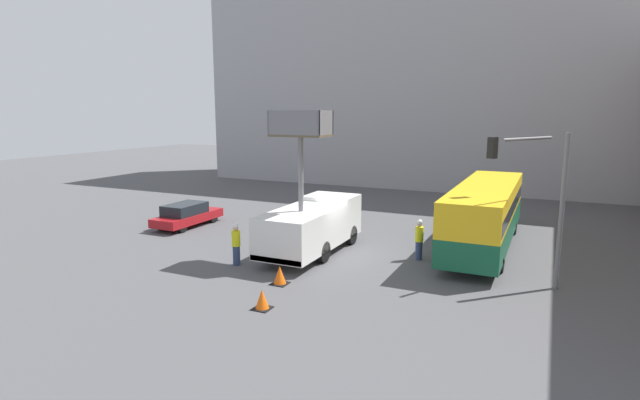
# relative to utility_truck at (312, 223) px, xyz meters

# --- Properties ---
(ground_plane) EXTENTS (120.00, 120.00, 0.00)m
(ground_plane) POSITION_rel_utility_truck_xyz_m (0.90, 0.22, -1.52)
(ground_plane) COLOR #4C4C4F
(building_backdrop_far) EXTENTS (44.00, 10.00, 20.12)m
(building_backdrop_far) POSITION_rel_utility_truck_xyz_m (0.90, 25.95, 8.54)
(building_backdrop_far) COLOR #9E9EA3
(building_backdrop_far) RESTS_ON ground_plane
(utility_truck) EXTENTS (2.53, 6.88, 6.81)m
(utility_truck) POSITION_rel_utility_truck_xyz_m (0.00, 0.00, 0.00)
(utility_truck) COLOR silver
(utility_truck) RESTS_ON ground_plane
(city_bus) EXTENTS (2.60, 11.87, 3.20)m
(city_bus) POSITION_rel_utility_truck_xyz_m (7.38, 4.57, 0.37)
(city_bus) COLOR #145638
(city_bus) RESTS_ON ground_plane
(traffic_light_pole) EXTENTS (3.10, 2.85, 6.00)m
(traffic_light_pole) POSITION_rel_utility_truck_xyz_m (9.66, 0.24, 2.54)
(traffic_light_pole) COLOR slate
(traffic_light_pole) RESTS_ON ground_plane
(road_worker_near_truck) EXTENTS (0.38, 0.38, 1.91)m
(road_worker_near_truck) POSITION_rel_utility_truck_xyz_m (-2.23, -3.07, -0.55)
(road_worker_near_truck) COLOR navy
(road_worker_near_truck) RESTS_ON ground_plane
(road_worker_directing) EXTENTS (0.38, 0.38, 1.90)m
(road_worker_directing) POSITION_rel_utility_truck_xyz_m (4.93, 1.18, -0.56)
(road_worker_directing) COLOR navy
(road_worker_directing) RESTS_ON ground_plane
(traffic_cone_near_truck) EXTENTS (0.65, 0.65, 0.74)m
(traffic_cone_near_truck) POSITION_rel_utility_truck_xyz_m (0.76, -4.43, -1.17)
(traffic_cone_near_truck) COLOR black
(traffic_cone_near_truck) RESTS_ON ground_plane
(traffic_cone_mid_road) EXTENTS (0.62, 0.62, 0.71)m
(traffic_cone_mid_road) POSITION_rel_utility_truck_xyz_m (1.46, -6.89, -1.18)
(traffic_cone_mid_road) COLOR black
(traffic_cone_mid_road) RESTS_ON ground_plane
(parked_car_curbside) EXTENTS (1.80, 4.60, 1.39)m
(parked_car_curbside) POSITION_rel_utility_truck_xyz_m (-9.23, 1.97, -0.81)
(parked_car_curbside) COLOR maroon
(parked_car_curbside) RESTS_ON ground_plane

